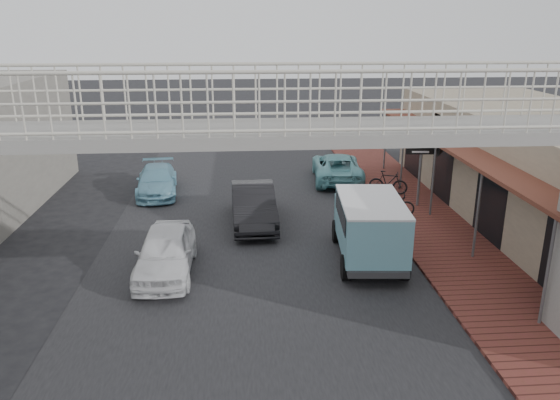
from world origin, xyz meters
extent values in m
plane|color=black|center=(0.00, 0.00, 0.00)|extent=(120.00, 120.00, 0.00)
cube|color=black|center=(0.00, 0.00, 0.01)|extent=(10.00, 60.00, 0.01)
cube|color=brown|center=(6.50, 3.00, 0.05)|extent=(3.00, 40.00, 0.10)
cube|color=gray|center=(11.00, 4.00, 2.00)|extent=(6.00, 18.00, 4.00)
cube|color=brown|center=(7.70, 4.00, 2.90)|extent=(1.80, 18.00, 0.12)
cube|color=silver|center=(8.05, 7.50, 3.30)|extent=(0.08, 2.60, 0.90)
cube|color=#B21914|center=(8.05, 1.00, 3.30)|extent=(0.08, 2.20, 0.80)
cube|color=gray|center=(0.00, -4.00, 5.12)|extent=(14.00, 2.00, 0.24)
cube|color=beige|center=(0.00, -3.05, 5.79)|extent=(14.00, 0.08, 1.10)
cube|color=beige|center=(0.00, -4.95, 5.79)|extent=(14.00, 0.08, 1.10)
imported|color=white|center=(-2.61, 0.75, 0.68)|extent=(1.63, 4.02, 1.37)
imported|color=black|center=(0.10, 4.76, 0.73)|extent=(1.68, 4.46, 1.45)
imported|color=#6DB7BE|center=(4.20, 10.34, 0.65)|extent=(2.53, 4.82, 1.30)
imported|color=#72AEC6|center=(-3.99, 8.86, 0.59)|extent=(2.01, 4.19, 1.18)
cylinder|color=black|center=(2.87, 2.83, 0.38)|extent=(0.32, 0.77, 0.75)
cylinder|color=black|center=(4.55, 2.69, 0.38)|extent=(0.32, 0.77, 0.75)
cylinder|color=black|center=(2.64, -0.07, 0.38)|extent=(0.32, 0.77, 0.75)
cylinder|color=black|center=(4.32, -0.20, 0.38)|extent=(0.32, 0.77, 0.75)
cube|color=#6AA7B8|center=(3.57, 0.99, 1.27)|extent=(2.10, 3.58, 1.45)
cube|color=#6AA7B8|center=(3.73, 2.97, 1.02)|extent=(1.81, 1.10, 0.97)
cube|color=black|center=(3.57, 0.99, 1.67)|extent=(2.09, 2.94, 0.54)
cube|color=silver|center=(3.57, 0.99, 2.02)|extent=(2.12, 3.58, 0.06)
imported|color=black|center=(5.38, 5.06, 0.56)|extent=(1.83, 1.04, 0.91)
imported|color=black|center=(5.98, 7.79, 0.60)|extent=(1.70, 1.08, 0.99)
cylinder|color=#59595B|center=(6.76, 6.14, 1.60)|extent=(0.10, 0.10, 2.99)
cube|color=black|center=(6.76, 6.11, 2.68)|extent=(1.24, 0.18, 0.93)
cone|color=black|center=(7.63, 6.03, 2.68)|extent=(0.72, 1.19, 1.13)
cube|color=white|center=(6.70, 6.08, 2.63)|extent=(0.82, 0.09, 0.62)
camera|label=1|loc=(-0.35, -14.31, 7.12)|focal=35.00mm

